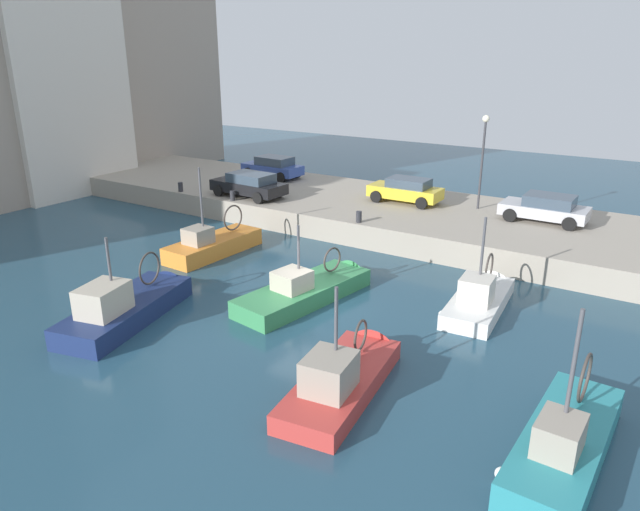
% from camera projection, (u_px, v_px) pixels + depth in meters
% --- Properties ---
extents(water_surface, '(80.00, 80.00, 0.00)m').
position_uv_depth(water_surface, '(310.00, 307.00, 21.88)').
color(water_surface, navy).
rests_on(water_surface, ground).
extents(quay_wall, '(9.00, 56.00, 1.20)m').
position_uv_depth(quay_wall, '(430.00, 220.00, 30.81)').
color(quay_wall, '#9E9384').
rests_on(quay_wall, ground).
extents(fishing_boat_orange, '(5.84, 2.12, 5.00)m').
position_uv_depth(fishing_boat_orange, '(219.00, 250.00, 27.80)').
color(fishing_boat_orange, orange).
rests_on(fishing_boat_orange, ground).
extents(fishing_boat_red, '(6.13, 2.49, 4.20)m').
position_uv_depth(fishing_boat_red, '(346.00, 381.00, 16.76)').
color(fishing_boat_red, '#BC3833').
rests_on(fishing_boat_red, ground).
extents(fishing_boat_white, '(5.63, 2.09, 4.40)m').
position_uv_depth(fishing_boat_white, '(481.00, 302.00, 21.99)').
color(fishing_boat_white, white).
rests_on(fishing_boat_white, ground).
extents(fishing_boat_navy, '(6.65, 3.27, 4.16)m').
position_uv_depth(fishing_boat_navy, '(132.00, 313.00, 21.11)').
color(fishing_boat_navy, navy).
rests_on(fishing_boat_navy, ground).
extents(fishing_boat_green, '(6.92, 2.92, 3.94)m').
position_uv_depth(fishing_boat_green, '(311.00, 295.00, 22.74)').
color(fishing_boat_green, '#388951').
rests_on(fishing_boat_green, ground).
extents(fishing_boat_teal, '(6.21, 2.09, 4.89)m').
position_uv_depth(fishing_boat_teal, '(565.00, 449.00, 14.01)').
color(fishing_boat_teal, teal).
rests_on(fishing_boat_teal, ground).
extents(parked_car_black, '(2.20, 4.48, 1.37)m').
position_uv_depth(parked_car_black, '(249.00, 184.00, 32.97)').
color(parked_car_black, black).
rests_on(parked_car_black, quay_wall).
extents(parked_car_blue, '(2.02, 4.04, 1.39)m').
position_uv_depth(parked_car_blue, '(273.00, 167.00, 37.86)').
color(parked_car_blue, '#334C9E').
rests_on(parked_car_blue, quay_wall).
extents(parked_car_silver, '(2.10, 4.04, 1.33)m').
position_uv_depth(parked_car_silver, '(546.00, 208.00, 28.23)').
color(parked_car_silver, '#B7B7BC').
rests_on(parked_car_silver, quay_wall).
extents(parked_car_yellow, '(1.86, 3.94, 1.36)m').
position_uv_depth(parked_car_yellow, '(406.00, 190.00, 31.73)').
color(parked_car_yellow, gold).
rests_on(parked_car_yellow, quay_wall).
extents(mooring_bollard_south, '(0.28, 0.28, 0.55)m').
position_uv_depth(mooring_bollard_south, '(359.00, 217.00, 28.23)').
color(mooring_bollard_south, '#2D2D33').
rests_on(mooring_bollard_south, quay_wall).
extents(mooring_bollard_mid, '(0.28, 0.28, 0.55)m').
position_uv_depth(mooring_bollard_mid, '(232.00, 196.00, 32.29)').
color(mooring_bollard_mid, '#2D2D33').
rests_on(mooring_bollard_mid, quay_wall).
extents(mooring_bollard_north, '(0.28, 0.28, 0.55)m').
position_uv_depth(mooring_bollard_north, '(181.00, 187.00, 34.32)').
color(mooring_bollard_north, '#2D2D33').
rests_on(mooring_bollard_north, quay_wall).
extents(quay_streetlamp, '(0.36, 0.36, 4.83)m').
position_uv_depth(quay_streetlamp, '(483.00, 147.00, 29.67)').
color(quay_streetlamp, '#38383D').
rests_on(quay_streetlamp, quay_wall).
extents(waterfront_building_east_mid, '(8.40, 8.50, 20.57)m').
position_uv_depth(waterfront_building_east_mid, '(30.00, 30.00, 37.19)').
color(waterfront_building_east_mid, silver).
rests_on(waterfront_building_east_mid, ground).
extents(waterfront_building_east, '(10.33, 7.06, 13.72)m').
position_uv_depth(waterfront_building_east, '(146.00, 79.00, 46.76)').
color(waterfront_building_east, '#A39384').
rests_on(waterfront_building_east, ground).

